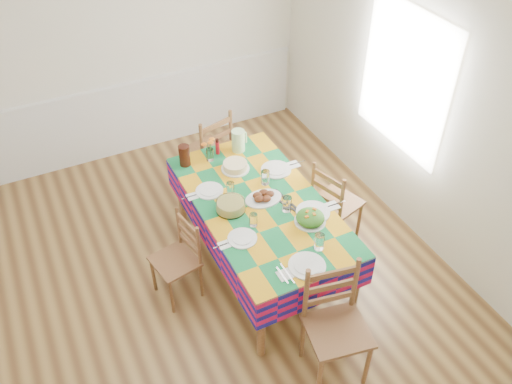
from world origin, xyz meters
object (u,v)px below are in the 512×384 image
chair_left (179,259)px  chair_right (334,204)px  meat_platter (263,197)px  tea_pitcher (184,156)px  chair_near (335,326)px  dining_table (260,210)px  chair_far (209,153)px  green_pitcher (238,141)px

chair_left → chair_right: bearing=77.9°
meat_platter → tea_pitcher: size_ratio=1.60×
chair_left → meat_platter: bearing=80.1°
chair_near → chair_right: (0.79, 1.25, -0.05)m
meat_platter → chair_left: (-0.85, -0.02, -0.38)m
dining_table → meat_platter: size_ratio=5.83×
chair_near → chair_left: chair_near is taller
chair_right → chair_near: bearing=130.6°
chair_near → chair_far: bearing=100.2°
meat_platter → chair_left: size_ratio=0.40×
green_pitcher → tea_pitcher: green_pitcher is taller
chair_near → chair_far: size_ratio=1.02×
chair_far → meat_platter: bearing=75.3°
dining_table → green_pitcher: bearing=78.6°
chair_right → chair_left: bearing=72.3°
green_pitcher → chair_near: (-0.16, -2.08, -0.38)m
green_pitcher → chair_left: (-0.97, -0.81, -0.47)m
dining_table → chair_near: chair_near is taller
chair_right → meat_platter: bearing=69.9°
meat_platter → chair_right: 0.83m
chair_far → chair_left: (-0.82, -1.25, -0.08)m
chair_far → chair_left: chair_far is taller
chair_near → chair_left: bearing=133.0°
dining_table → tea_pitcher: tea_pitcher is taller
tea_pitcher → chair_near: size_ratio=0.21×
dining_table → chair_left: (-0.81, 0.01, -0.27)m
tea_pitcher → chair_far: chair_far is taller
tea_pitcher → chair_far: bearing=46.3°
dining_table → chair_left: bearing=179.4°
meat_platter → chair_right: chair_right is taller
chair_near → chair_right: bearing=67.8°
dining_table → meat_platter: bearing=33.9°
meat_platter → chair_far: 1.27m
tea_pitcher → chair_left: (-0.41, -0.82, -0.46)m
dining_table → tea_pitcher: size_ratio=9.35×
chair_far → chair_left: size_ratio=1.19×
green_pitcher → chair_left: green_pitcher is taller
chair_near → chair_far: (0.00, 2.52, -0.01)m
green_pitcher → chair_right: size_ratio=0.24×
meat_platter → chair_right: bearing=-3.2°
dining_table → chair_right: bearing=-0.9°
meat_platter → chair_near: 1.32m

